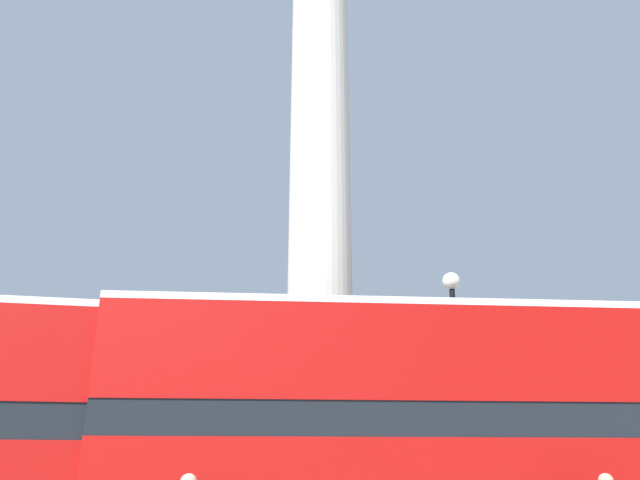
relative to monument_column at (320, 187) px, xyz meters
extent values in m
cube|color=beige|center=(0.00, 0.00, -7.96)|extent=(3.52, 3.52, 1.05)
cylinder|color=beige|center=(0.00, 0.00, 3.34)|extent=(1.81, 1.81, 21.57)
cube|color=black|center=(0.73, -5.67, -7.11)|extent=(10.69, 3.23, 0.55)
cube|color=#A80F0C|center=(0.73, -5.67, -6.06)|extent=(10.69, 3.28, 1.56)
cube|color=silver|center=(0.73, -5.67, -5.22)|extent=(10.69, 3.28, 0.12)
cone|color=brown|center=(-9.52, 5.36, -4.47)|extent=(1.07, 0.94, 1.01)
cylinder|color=black|center=(3.16, -1.78, -6.52)|extent=(0.14, 0.14, 6.03)
sphere|color=white|center=(3.16, -1.78, -3.27)|extent=(0.46, 0.46, 0.46)
camera|label=1|loc=(-2.71, -16.52, -7.87)|focal=35.00mm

